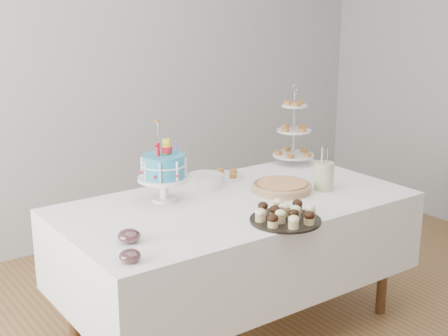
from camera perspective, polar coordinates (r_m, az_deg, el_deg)
walls at (r=3.03m, az=4.51°, el=5.94°), size 5.04×4.04×2.70m
table at (r=3.48m, az=1.04°, el=-6.56°), size 1.92×1.02×0.77m
birthday_cake at (r=3.38m, az=-5.49°, el=-1.06°), size 0.29×0.29×0.44m
cupcake_tray at (r=3.10m, az=5.65°, el=-4.19°), size 0.36×0.36×0.08m
pie at (r=3.56m, az=5.30°, el=-1.71°), size 0.34×0.34×0.05m
tiered_stand at (r=4.11m, az=6.41°, el=3.38°), size 0.27×0.27×0.53m
plate_stack at (r=3.63m, az=-1.68°, el=-1.16°), size 0.20×0.20×0.08m
pastry_plate at (r=3.82m, az=-0.03°, el=-0.64°), size 0.25×0.25×0.04m
jam_bowl_a at (r=2.67m, az=-8.58°, el=-7.98°), size 0.10×0.10×0.06m
jam_bowl_b at (r=2.87m, az=-8.67°, el=-6.19°), size 0.11×0.11×0.06m
utensil_pitcher at (r=3.61m, az=9.15°, el=-0.64°), size 0.12×0.11×0.25m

